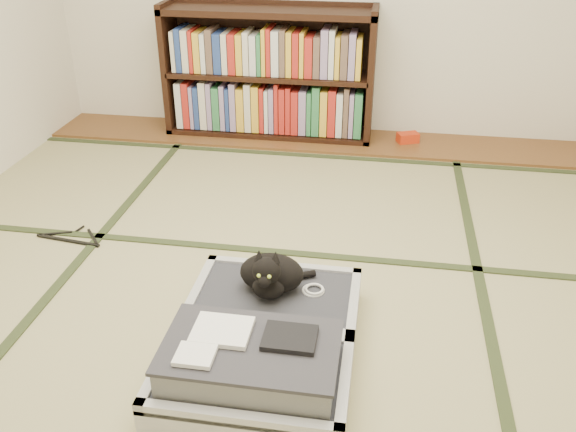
# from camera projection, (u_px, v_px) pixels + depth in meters

# --- Properties ---
(floor) EXTENTS (4.50, 4.50, 0.00)m
(floor) POSITION_uv_depth(u_px,v_px,m) (265.00, 298.00, 2.83)
(floor) COLOR tan
(floor) RESTS_ON ground
(wood_strip) EXTENTS (4.00, 0.50, 0.02)m
(wood_strip) POSITION_uv_depth(u_px,v_px,m) (317.00, 139.00, 4.56)
(wood_strip) COLOR brown
(wood_strip) RESTS_ON ground
(red_item) EXTENTS (0.17, 0.14, 0.07)m
(red_item) POSITION_uv_depth(u_px,v_px,m) (408.00, 138.00, 4.47)
(red_item) COLOR red
(red_item) RESTS_ON wood_strip
(tatami_borders) EXTENTS (4.00, 4.50, 0.01)m
(tatami_borders) POSITION_uv_depth(u_px,v_px,m) (283.00, 243.00, 3.26)
(tatami_borders) COLOR #2D381E
(tatami_borders) RESTS_ON ground
(bookcase) EXTENTS (1.53, 0.35, 0.98)m
(bookcase) POSITION_uv_depth(u_px,v_px,m) (269.00, 77.00, 4.46)
(bookcase) COLOR black
(bookcase) RESTS_ON wood_strip
(suitcase) EXTENTS (0.72, 0.96, 0.28)m
(suitcase) POSITION_uv_depth(u_px,v_px,m) (262.00, 344.00, 2.40)
(suitcase) COLOR silver
(suitcase) RESTS_ON floor
(cat) EXTENTS (0.32, 0.32, 0.26)m
(cat) POSITION_uv_depth(u_px,v_px,m) (271.00, 274.00, 2.59)
(cat) COLOR black
(cat) RESTS_ON suitcase
(cable_coil) EXTENTS (0.10, 0.10, 0.02)m
(cable_coil) POSITION_uv_depth(u_px,v_px,m) (314.00, 290.00, 2.64)
(cable_coil) COLOR white
(cable_coil) RESTS_ON suitcase
(hanger) EXTENTS (0.39, 0.20, 0.01)m
(hanger) POSITION_uv_depth(u_px,v_px,m) (71.00, 238.00, 3.30)
(hanger) COLOR black
(hanger) RESTS_ON floor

